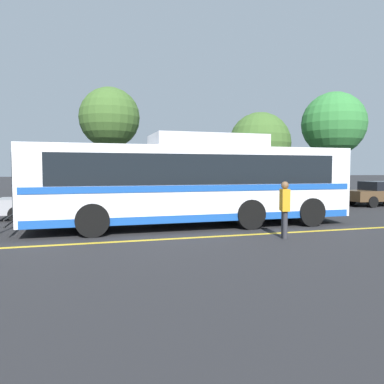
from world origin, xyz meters
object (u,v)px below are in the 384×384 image
at_px(tree_2, 110,118).
at_px(parked_car_2, 193,197).
at_px(parked_car_3, 301,196).
at_px(transit_bus, 193,181).
at_px(parked_car_1, 53,201).
at_px(pedestrian_0, 285,206).
at_px(tree_1, 260,143).
at_px(tree_3, 334,124).
at_px(parked_car_4, 381,193).

bearing_deg(tree_2, parked_car_2, -59.86).
distance_m(parked_car_3, tree_2, 11.61).
distance_m(transit_bus, parked_car_2, 4.39).
bearing_deg(parked_car_1, pedestrian_0, 45.06).
xyz_separation_m(parked_car_2, tree_2, (-3.32, 5.71, 4.30)).
distance_m(tree_1, tree_3, 5.45).
xyz_separation_m(transit_bus, tree_3, (12.88, 9.30, 3.52)).
height_order(parked_car_3, pedestrian_0, pedestrian_0).
distance_m(transit_bus, parked_car_4, 13.06).
xyz_separation_m(parked_car_1, parked_car_3, (12.00, 0.48, -0.03)).
height_order(parked_car_2, pedestrian_0, pedestrian_0).
xyz_separation_m(transit_bus, parked_car_4, (12.30, 4.30, -0.91)).
distance_m(parked_car_1, tree_2, 7.93).
bearing_deg(tree_1, parked_car_1, -153.74).
xyz_separation_m(parked_car_3, pedestrian_0, (-5.29, -7.31, 0.27)).
bearing_deg(parked_car_3, tree_2, -118.86).
relative_size(parked_car_4, tree_2, 0.65).
xyz_separation_m(parked_car_1, parked_car_4, (17.16, 0.52, -0.01)).
distance_m(tree_2, tree_3, 14.96).
height_order(parked_car_4, tree_3, tree_3).
xyz_separation_m(parked_car_4, tree_2, (-14.37, 5.53, 4.31)).
height_order(parked_car_2, parked_car_3, parked_car_2).
bearing_deg(tree_3, parked_car_2, -155.95).
distance_m(parked_car_2, parked_car_4, 11.05).
bearing_deg(pedestrian_0, parked_car_1, 61.41).
height_order(transit_bus, pedestrian_0, transit_bus).
bearing_deg(parked_car_1, parked_car_4, 92.33).
relative_size(parked_car_2, parked_car_3, 0.91).
bearing_deg(pedestrian_0, tree_3, -24.81).
bearing_deg(transit_bus, tree_3, -54.22).
relative_size(tree_1, tree_2, 0.85).
bearing_deg(parked_car_4, transit_bus, -71.15).
bearing_deg(pedestrian_0, transit_bus, 48.09).
bearing_deg(parked_car_1, parked_car_3, 92.87).
xyz_separation_m(transit_bus, pedestrian_0, (1.85, -3.06, -0.66)).
xyz_separation_m(transit_bus, tree_2, (-2.07, 9.82, 3.40)).
bearing_deg(tree_3, parked_car_3, -138.63).
bearing_deg(tree_2, parked_car_4, -21.04).
relative_size(transit_bus, parked_car_1, 2.73).
xyz_separation_m(parked_car_1, tree_1, (12.50, 6.17, 3.04)).
bearing_deg(parked_car_2, parked_car_1, 96.13).
relative_size(transit_bus, tree_1, 1.98).
height_order(parked_car_1, tree_1, tree_1).
relative_size(parked_car_1, parked_car_3, 0.95).
xyz_separation_m(parked_car_2, parked_car_3, (5.90, 0.14, -0.04)).
distance_m(parked_car_3, parked_car_4, 5.15).
height_order(parked_car_1, parked_car_3, parked_car_1).
bearing_deg(parked_car_2, parked_car_3, -85.63).
distance_m(transit_bus, pedestrian_0, 3.64).
xyz_separation_m(parked_car_4, pedestrian_0, (-10.45, -7.36, 0.25)).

